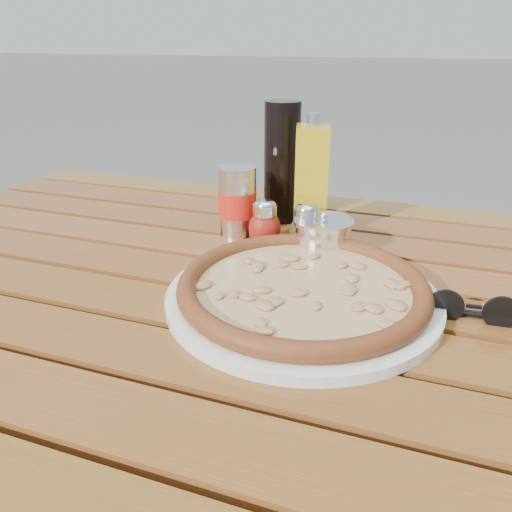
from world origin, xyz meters
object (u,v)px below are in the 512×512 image
(olive_oil_cruet, at_px, (311,181))
(pizza, at_px, (303,286))
(table, at_px, (252,325))
(dark_bottle, at_px, (282,163))
(plate, at_px, (302,297))
(parmesan_tin, at_px, (323,236))
(soda_can, at_px, (237,201))
(oregano_shaker, at_px, (306,228))
(pepper_shaker, at_px, (265,224))
(sunglasses, at_px, (473,310))

(olive_oil_cruet, bearing_deg, pizza, -77.81)
(table, height_order, dark_bottle, dark_bottle)
(plate, height_order, parmesan_tin, parmesan_tin)
(plate, height_order, pizza, pizza)
(plate, height_order, soda_can, soda_can)
(dark_bottle, bearing_deg, olive_oil_cruet, -41.01)
(oregano_shaker, bearing_deg, olive_oil_cruet, 99.54)
(pizza, height_order, parmesan_tin, parmesan_tin)
(pepper_shaker, bearing_deg, parmesan_tin, -2.56)
(olive_oil_cruet, bearing_deg, table, -98.98)
(pizza, height_order, olive_oil_cruet, olive_oil_cruet)
(dark_bottle, bearing_deg, pepper_shaker, -84.47)
(plate, distance_m, pepper_shaker, 0.21)
(plate, bearing_deg, soda_can, 129.79)
(pizza, bearing_deg, plate, 90.00)
(pepper_shaker, bearing_deg, oregano_shaker, 3.06)
(table, height_order, olive_oil_cruet, olive_oil_cruet)
(sunglasses, bearing_deg, pepper_shaker, 151.43)
(pizza, height_order, sunglasses, sunglasses)
(parmesan_tin, bearing_deg, plate, -86.17)
(pizza, relative_size, pepper_shaker, 4.44)
(table, relative_size, pizza, 3.85)
(parmesan_tin, xyz_separation_m, sunglasses, (0.22, -0.14, -0.01))
(plate, xyz_separation_m, parmesan_tin, (-0.01, 0.17, 0.02))
(oregano_shaker, bearing_deg, sunglasses, -31.10)
(dark_bottle, relative_size, soda_can, 1.83)
(table, bearing_deg, soda_can, 117.31)
(pepper_shaker, height_order, sunglasses, pepper_shaker)
(plate, height_order, pepper_shaker, pepper_shaker)
(table, bearing_deg, dark_bottle, 98.09)
(olive_oil_cruet, relative_size, parmesan_tin, 2.09)
(pepper_shaker, bearing_deg, plate, -56.97)
(plate, distance_m, oregano_shaker, 0.18)
(oregano_shaker, height_order, parmesan_tin, oregano_shaker)
(soda_can, height_order, parmesan_tin, soda_can)
(table, distance_m, sunglasses, 0.31)
(olive_oil_cruet, height_order, parmesan_tin, olive_oil_cruet)
(soda_can, height_order, sunglasses, soda_can)
(olive_oil_cruet, distance_m, sunglasses, 0.35)
(table, distance_m, pizza, 0.14)
(plate, xyz_separation_m, dark_bottle, (-0.12, 0.31, 0.10))
(pizza, distance_m, parmesan_tin, 0.17)
(pizza, distance_m, dark_bottle, 0.34)
(pizza, bearing_deg, soda_can, 129.79)
(dark_bottle, relative_size, olive_oil_cruet, 1.05)
(plate, bearing_deg, olive_oil_cruet, 102.19)
(oregano_shaker, bearing_deg, table, -108.08)
(olive_oil_cruet, bearing_deg, dark_bottle, 138.99)
(dark_bottle, height_order, sunglasses, dark_bottle)
(table, relative_size, dark_bottle, 6.36)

